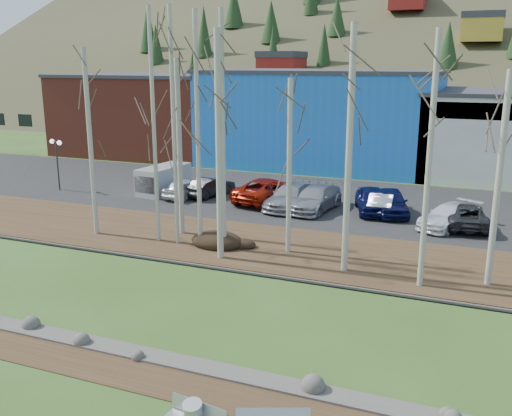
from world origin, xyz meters
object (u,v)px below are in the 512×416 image
at_px(car_0, 185,188).
at_px(car_9, 391,202).
at_px(street_lamp, 56,151).
at_px(car_3, 291,196).
at_px(car_6, 465,215).
at_px(car_7, 449,216).
at_px(van_grey, 162,180).
at_px(car_2, 268,190).
at_px(car_4, 372,200).
at_px(car_1, 210,187).
at_px(car_5, 382,203).
at_px(car_8, 315,199).

distance_m(car_0, car_9, 13.54).
height_order(street_lamp, car_3, street_lamp).
height_order(street_lamp, car_9, street_lamp).
xyz_separation_m(car_6, car_7, (-0.79, -0.59, -0.01)).
xyz_separation_m(street_lamp, van_grey, (7.33, 1.90, -1.89)).
relative_size(street_lamp, car_9, 0.81).
relative_size(car_2, car_9, 1.27).
relative_size(car_3, car_4, 1.14).
distance_m(car_2, van_grey, 7.73).
bearing_deg(car_9, car_0, 165.66).
distance_m(car_1, car_9, 12.10).
xyz_separation_m(car_6, van_grey, (-19.86, 0.94, 0.27)).
height_order(car_6, car_9, car_9).
distance_m(car_1, van_grey, 3.55).
xyz_separation_m(car_2, car_6, (12.14, -1.29, -0.12)).
relative_size(car_0, car_6, 0.78).
bearing_deg(car_1, street_lamp, 26.19).
bearing_deg(car_1, car_3, -174.94).
height_order(car_2, car_3, car_2).
distance_m(car_3, car_6, 10.27).
xyz_separation_m(car_2, van_grey, (-7.72, -0.35, 0.15)).
bearing_deg(car_6, car_3, -11.10).
xyz_separation_m(street_lamp, car_1, (10.85, 2.29, -2.18)).
bearing_deg(car_4, car_3, 171.95).
distance_m(street_lamp, car_5, 22.64).
xyz_separation_m(car_5, car_6, (4.76, -1.16, 0.01)).
xyz_separation_m(car_7, van_grey, (-19.08, 1.53, 0.28)).
xyz_separation_m(car_1, car_7, (15.56, -1.92, 0.01)).
height_order(car_4, car_7, car_4).
bearing_deg(van_grey, car_9, 7.63).
height_order(car_1, car_2, car_2).
xyz_separation_m(car_1, van_grey, (-3.52, -0.39, 0.29)).
bearing_deg(car_4, car_7, -38.61).
xyz_separation_m(car_2, car_9, (7.90, -0.13, -0.03)).
height_order(car_1, van_grey, van_grey).
bearing_deg(car_5, car_1, -5.43).
height_order(car_8, van_grey, van_grey).
bearing_deg(van_grey, car_2, 9.42).
bearing_deg(car_6, car_1, -13.84).
distance_m(car_0, car_1, 1.70).
bearing_deg(street_lamp, car_9, 27.53).
xyz_separation_m(car_0, car_5, (13.00, 0.78, 0.01)).
height_order(street_lamp, car_2, street_lamp).
relative_size(car_4, car_9, 1.00).
distance_m(car_2, car_9, 7.90).
height_order(car_5, car_6, car_6).
bearing_deg(car_9, street_lamp, 167.65).
xyz_separation_m(car_8, van_grey, (-11.18, 0.60, 0.20)).
distance_m(street_lamp, van_grey, 7.81).
relative_size(car_6, car_7, 1.06).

